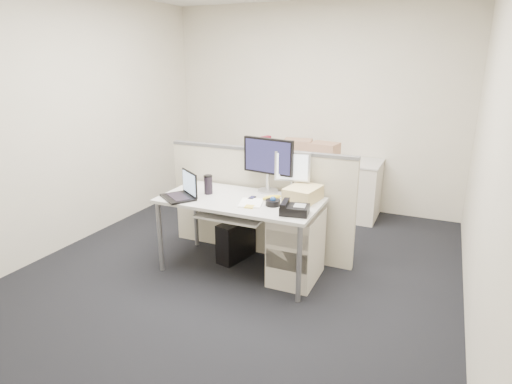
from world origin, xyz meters
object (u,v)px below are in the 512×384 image
at_px(desk_phone, 295,210).
at_px(monitor_main, 268,165).
at_px(desk, 240,205).
at_px(laptop, 177,186).

bearing_deg(desk_phone, monitor_main, 122.83).
height_order(desk, laptop, laptop).
xyz_separation_m(laptop, desk_phone, (1.14, 0.05, -0.09)).
relative_size(monitor_main, desk_phone, 2.28).
xyz_separation_m(desk, monitor_main, (0.15, 0.32, 0.33)).
xyz_separation_m(desk, desk_phone, (0.60, -0.18, 0.10)).
xyz_separation_m(monitor_main, desk_phone, (0.45, -0.50, -0.23)).
bearing_deg(laptop, monitor_main, 73.62).
bearing_deg(laptop, desk_phone, 37.46).
relative_size(desk, monitor_main, 2.81).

